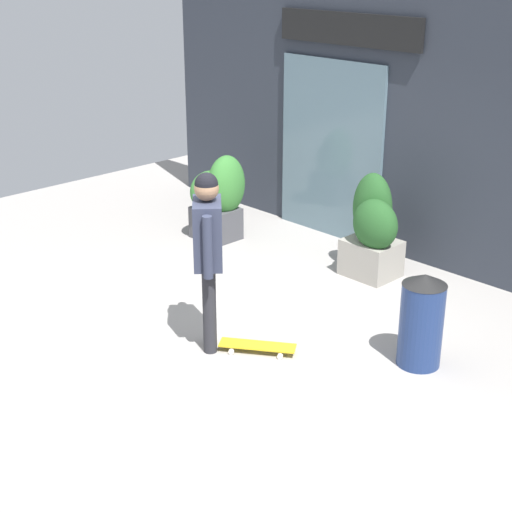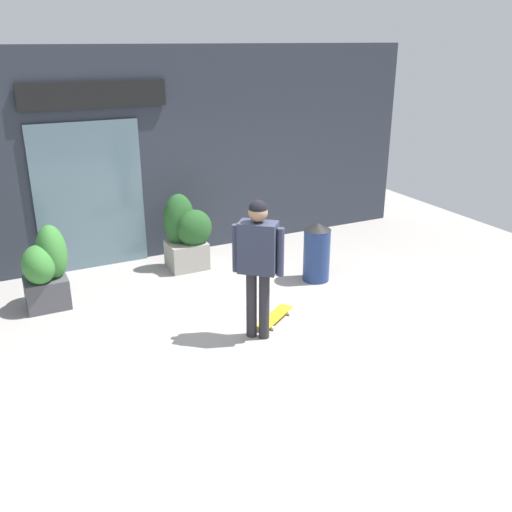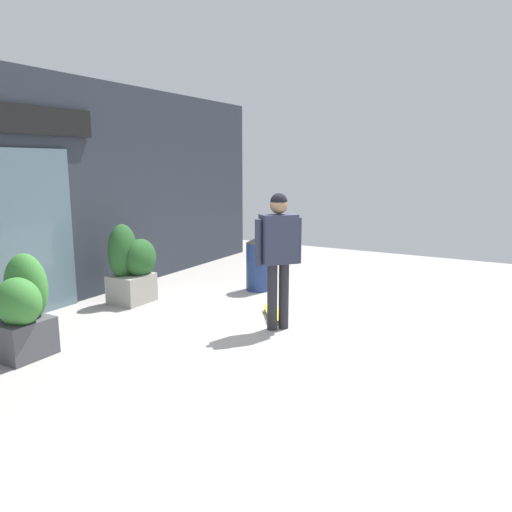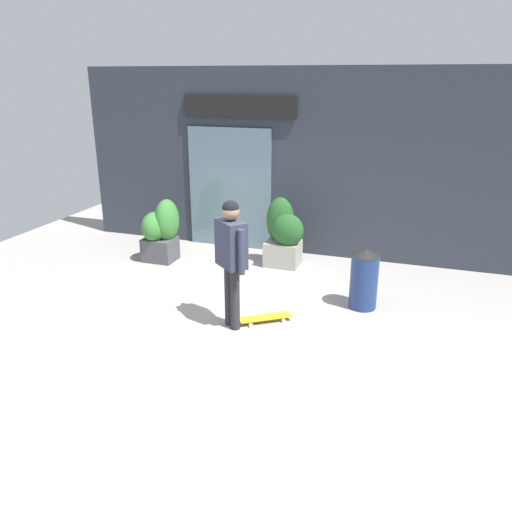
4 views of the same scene
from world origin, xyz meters
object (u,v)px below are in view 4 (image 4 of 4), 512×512
Objects in this scene: skateboard at (265,318)px; planter_box_left at (161,230)px; planter_box_right at (283,234)px; trash_bin at (364,278)px; skateboarder at (231,251)px.

skateboard is 3.16m from planter_box_left.
skateboard is at bearing -80.20° from planter_box_right.
trash_bin is at bearing -12.92° from planter_box_left.
planter_box_right is (-0.01, 2.52, -0.51)m from skateboarder.
skateboarder reaches higher than planter_box_right.
trash_bin is at bearing -39.84° from planter_box_right.
planter_box_right is (-0.39, 2.25, 0.52)m from skateboard.
trash_bin is (1.59, 1.18, -0.63)m from skateboarder.
trash_bin is (1.60, -1.33, -0.12)m from planter_box_right.
skateboarder reaches higher than trash_bin.
planter_box_right is 2.08m from trash_bin.
planter_box_left is at bearing 110.19° from skateboard.
skateboarder is 2.57m from planter_box_right.
planter_box_right reaches higher than skateboard.
planter_box_right is at bearing 12.15° from planter_box_left.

